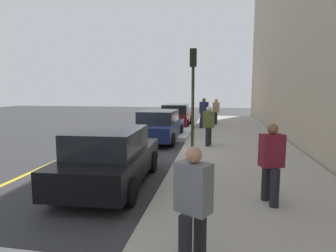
{
  "coord_description": "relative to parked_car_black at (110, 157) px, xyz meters",
  "views": [
    {
      "loc": [
        -12.12,
        -2.31,
        2.51
      ],
      "look_at": [
        0.2,
        -0.26,
        0.91
      ],
      "focal_mm": 30.59,
      "sensor_mm": 36.0,
      "label": 1
    }
  ],
  "objects": [
    {
      "name": "ground_plane",
      "position": [
        5.19,
        -0.36,
        -0.76
      ],
      "size": [
        56.0,
        56.0,
        0.0
      ],
      "primitive_type": "plane",
      "color": "#333335"
    },
    {
      "name": "sidewalk",
      "position": [
        5.19,
        -3.66,
        -0.68
      ],
      "size": [
        28.0,
        4.6,
        0.15
      ],
      "primitive_type": "cube",
      "color": "#A39E93",
      "rests_on": "ground"
    },
    {
      "name": "lane_stripe_centre",
      "position": [
        5.19,
        2.84,
        -0.75
      ],
      "size": [
        28.0,
        0.14,
        0.01
      ],
      "primitive_type": "cube",
      "color": "gold",
      "rests_on": "ground"
    },
    {
      "name": "snow_bank_curb",
      "position": [
        8.47,
        -1.06,
        -0.65
      ],
      "size": [
        4.11,
        0.56,
        0.22
      ],
      "primitive_type": "cube",
      "color": "white",
      "rests_on": "ground"
    },
    {
      "name": "parked_car_black",
      "position": [
        0.0,
        0.0,
        0.0
      ],
      "size": [
        4.26,
        2.0,
        1.51
      ],
      "color": "black",
      "rests_on": "ground"
    },
    {
      "name": "parked_car_navy",
      "position": [
        6.58,
        0.0,
        0.0
      ],
      "size": [
        4.45,
        1.95,
        1.51
      ],
      "color": "black",
      "rests_on": "ground"
    },
    {
      "name": "parked_car_maroon",
      "position": [
        12.29,
        -0.04,
        0.0
      ],
      "size": [
        4.65,
        1.98,
        1.51
      ],
      "color": "black",
      "rests_on": "ground"
    },
    {
      "name": "pedestrian_tan_coat",
      "position": [
        12.86,
        -2.71,
        0.31
      ],
      "size": [
        0.57,
        0.47,
        1.71
      ],
      "color": "black",
      "rests_on": "sidewalk"
    },
    {
      "name": "pedestrian_navy_coat",
      "position": [
        11.21,
        -1.96,
        0.37
      ],
      "size": [
        0.54,
        0.58,
        1.82
      ],
      "color": "black",
      "rests_on": "sidewalk"
    },
    {
      "name": "pedestrian_grey_coat",
      "position": [
        -3.36,
        -2.41,
        0.27
      ],
      "size": [
        0.5,
        0.52,
        1.64
      ],
      "color": "black",
      "rests_on": "sidewalk"
    },
    {
      "name": "pedestrian_olive_coat",
      "position": [
        5.11,
        -2.41,
        0.28
      ],
      "size": [
        0.54,
        0.49,
        1.66
      ],
      "color": "black",
      "rests_on": "sidewalk"
    },
    {
      "name": "pedestrian_burgundy_coat",
      "position": [
        -0.94,
        -3.82,
        0.29
      ],
      "size": [
        0.54,
        0.52,
        1.68
      ],
      "color": "black",
      "rests_on": "sidewalk"
    },
    {
      "name": "traffic_light_pole",
      "position": [
        4.65,
        -1.76,
        2.09
      ],
      "size": [
        0.35,
        0.26,
        3.96
      ],
      "color": "#2D2D19",
      "rests_on": "sidewalk"
    },
    {
      "name": "rolling_suitcase",
      "position": [
        10.68,
        -1.84,
        -0.29
      ],
      "size": [
        0.34,
        0.22,
        0.98
      ],
      "color": "#191E38",
      "rests_on": "sidewalk"
    }
  ]
}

